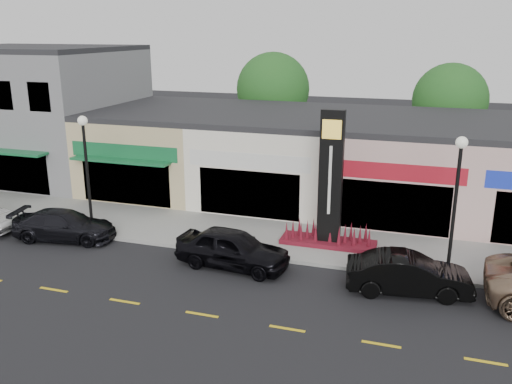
% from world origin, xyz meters
% --- Properties ---
extents(ground, '(120.00, 120.00, 0.00)m').
position_xyz_m(ground, '(0.00, 0.00, 0.00)').
color(ground, black).
rests_on(ground, ground).
extents(sidewalk, '(52.00, 4.30, 0.15)m').
position_xyz_m(sidewalk, '(0.00, 4.35, 0.07)').
color(sidewalk, gray).
rests_on(sidewalk, ground).
extents(curb, '(52.00, 0.20, 0.15)m').
position_xyz_m(curb, '(0.00, 2.10, 0.07)').
color(curb, gray).
rests_on(curb, ground).
extents(building_grey_2story, '(12.00, 10.95, 8.30)m').
position_xyz_m(building_grey_2story, '(-18.00, 11.48, 4.14)').
color(building_grey_2story, slate).
rests_on(building_grey_2story, ground).
extents(shop_beige, '(7.00, 10.85, 4.80)m').
position_xyz_m(shop_beige, '(-8.50, 11.46, 2.40)').
color(shop_beige, tan).
rests_on(shop_beige, ground).
extents(shop_cream, '(7.00, 10.01, 4.80)m').
position_xyz_m(shop_cream, '(-1.50, 11.47, 2.40)').
color(shop_cream, white).
rests_on(shop_cream, ground).
extents(shop_pink_w, '(7.00, 10.01, 4.80)m').
position_xyz_m(shop_pink_w, '(5.50, 11.47, 2.40)').
color(shop_pink_w, '#D0A09F').
rests_on(shop_pink_w, ground).
extents(tree_rear_west, '(5.20, 5.20, 7.83)m').
position_xyz_m(tree_rear_west, '(-4.00, 19.50, 5.22)').
color(tree_rear_west, '#382619').
rests_on(tree_rear_west, ground).
extents(tree_rear_mid, '(4.80, 4.80, 7.29)m').
position_xyz_m(tree_rear_mid, '(8.00, 19.50, 4.88)').
color(tree_rear_mid, '#382619').
rests_on(tree_rear_mid, ground).
extents(lamp_west_near, '(0.44, 0.44, 5.47)m').
position_xyz_m(lamp_west_near, '(-8.00, 2.50, 3.48)').
color(lamp_west_near, black).
rests_on(lamp_west_near, sidewalk).
extents(lamp_east_near, '(0.44, 0.44, 5.47)m').
position_xyz_m(lamp_east_near, '(8.00, 2.50, 3.48)').
color(lamp_east_near, black).
rests_on(lamp_east_near, sidewalk).
extents(pylon_sign, '(4.20, 1.30, 6.00)m').
position_xyz_m(pylon_sign, '(3.00, 4.20, 2.27)').
color(pylon_sign, maroon).
rests_on(pylon_sign, sidewalk).
extents(car_dark_sedan, '(2.65, 4.96, 1.37)m').
position_xyz_m(car_dark_sedan, '(-8.76, 1.47, 0.68)').
color(car_dark_sedan, black).
rests_on(car_dark_sedan, ground).
extents(car_black_sedan, '(2.33, 4.85, 1.60)m').
position_xyz_m(car_black_sedan, '(-0.34, 1.00, 0.80)').
color(car_black_sedan, black).
rests_on(car_black_sedan, ground).
extents(car_black_conv, '(2.19, 4.68, 1.48)m').
position_xyz_m(car_black_conv, '(6.58, 0.80, 0.74)').
color(car_black_conv, black).
rests_on(car_black_conv, ground).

